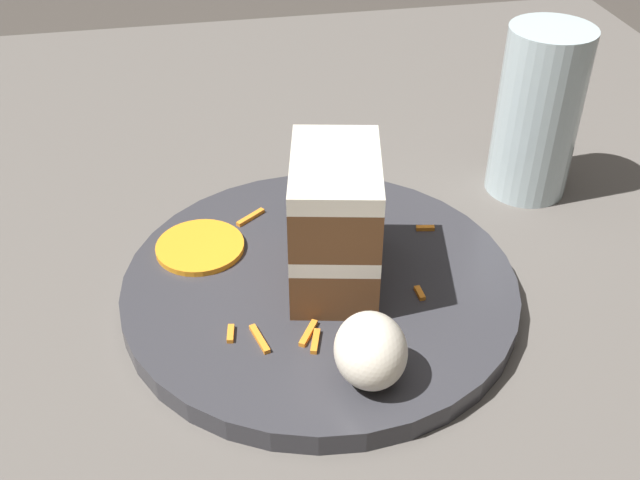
{
  "coord_description": "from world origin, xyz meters",
  "views": [
    {
      "loc": [
        0.35,
        -0.1,
        0.37
      ],
      "look_at": [
        -0.04,
        -0.03,
        0.08
      ],
      "focal_mm": 42.0,
      "sensor_mm": 36.0,
      "label": 1
    }
  ],
  "objects_px": {
    "plate": "(320,287)",
    "orange_garnish": "(200,247)",
    "cake_slice": "(335,221)",
    "cream_dollop": "(371,351)",
    "drinking_glass": "(536,124)"
  },
  "relations": [
    {
      "from": "plate",
      "to": "orange_garnish",
      "type": "relative_size",
      "value": 4.27
    },
    {
      "from": "cake_slice",
      "to": "orange_garnish",
      "type": "distance_m",
      "value": 0.11
    },
    {
      "from": "cake_slice",
      "to": "cream_dollop",
      "type": "distance_m",
      "value": 0.1
    },
    {
      "from": "cake_slice",
      "to": "orange_garnish",
      "type": "height_order",
      "value": "cake_slice"
    },
    {
      "from": "orange_garnish",
      "to": "drinking_glass",
      "type": "relative_size",
      "value": 0.46
    },
    {
      "from": "plate",
      "to": "orange_garnish",
      "type": "distance_m",
      "value": 0.09
    },
    {
      "from": "plate",
      "to": "cake_slice",
      "type": "xyz_separation_m",
      "value": [
        0.0,
        0.01,
        0.05
      ]
    },
    {
      "from": "plate",
      "to": "cream_dollop",
      "type": "xyz_separation_m",
      "value": [
        0.1,
        0.01,
        0.03
      ]
    },
    {
      "from": "cake_slice",
      "to": "cream_dollop",
      "type": "height_order",
      "value": "cake_slice"
    },
    {
      "from": "plate",
      "to": "cream_dollop",
      "type": "distance_m",
      "value": 0.1
    },
    {
      "from": "cream_dollop",
      "to": "drinking_glass",
      "type": "height_order",
      "value": "drinking_glass"
    },
    {
      "from": "orange_garnish",
      "to": "cake_slice",
      "type": "bearing_deg",
      "value": 61.34
    },
    {
      "from": "plate",
      "to": "drinking_glass",
      "type": "xyz_separation_m",
      "value": [
        -0.11,
        0.2,
        0.05
      ]
    },
    {
      "from": "cake_slice",
      "to": "drinking_glass",
      "type": "height_order",
      "value": "drinking_glass"
    },
    {
      "from": "cake_slice",
      "to": "orange_garnish",
      "type": "xyz_separation_m",
      "value": [
        -0.05,
        -0.09,
        -0.04
      ]
    }
  ]
}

